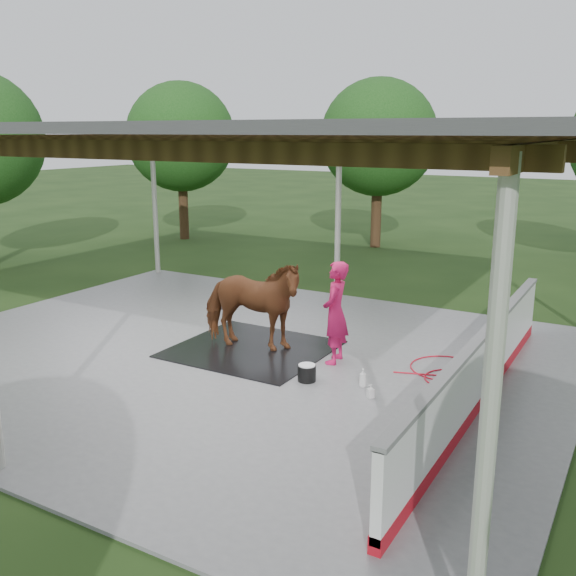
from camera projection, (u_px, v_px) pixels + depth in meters
The scene contains 12 objects.
ground at pixel (225, 356), 11.76m from camera, with size 100.00×100.00×0.00m, color #1E3814.
concrete_slab at pixel (225, 355), 11.75m from camera, with size 12.00×10.00×0.05m, color slate.
pavilion_structure at pixel (219, 134), 10.81m from camera, with size 12.60×10.60×4.05m.
dasher_board at pixel (481, 372), 9.39m from camera, with size 0.16×8.00×1.15m.
tree_belt at pixel (263, 144), 11.47m from camera, with size 28.00×28.00×5.80m.
rubber_mat at pixel (252, 349), 11.98m from camera, with size 2.75×2.57×0.02m, color black.
horse at pixel (251, 304), 11.77m from camera, with size 0.92×2.03×1.71m, color brown.
handler at pixel (335, 313), 11.13m from camera, with size 0.66×0.43×1.81m, color #C61552.
wash_bucket at pixel (307, 373), 10.44m from camera, with size 0.30×0.30×0.28m.
soap_bottle_a at pixel (363, 378), 10.19m from camera, with size 0.12×0.12×0.30m, color silver.
soap_bottle_b at pixel (371, 391), 9.79m from camera, with size 0.10×0.10×0.21m, color #338CD8.
hose_coil at pixel (448, 372), 10.83m from camera, with size 1.41×1.53×0.02m.
Camera 1 is at (6.56, -9.05, 4.03)m, focal length 40.00 mm.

